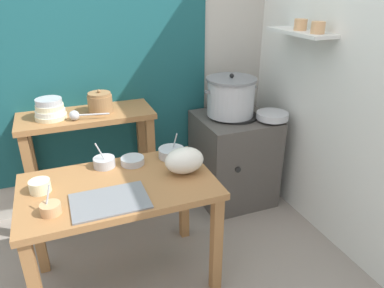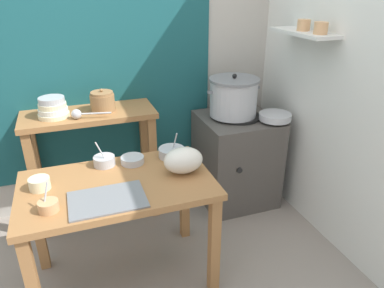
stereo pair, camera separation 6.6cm
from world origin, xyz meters
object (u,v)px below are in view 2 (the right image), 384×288
(serving_tray, at_px, (107,200))
(prep_bowl_2, at_px, (48,206))
(plastic_bag, at_px, (183,160))
(prep_bowl_1, at_px, (132,160))
(prep_bowl_4, at_px, (172,152))
(bowl_stack_enamel, at_px, (53,108))
(prep_bowl_0, at_px, (39,183))
(prep_table, at_px, (119,199))
(steamer_pot, at_px, (234,97))
(prep_bowl_3, at_px, (104,160))
(clay_pot, at_px, (102,101))
(stove_block, at_px, (236,159))
(ladle, at_px, (78,114))
(wide_pan, at_px, (275,117))
(back_shelf_table, at_px, (92,140))

(serving_tray, relative_size, prep_bowl_2, 2.63)
(plastic_bag, xyz_separation_m, prep_bowl_1, (-0.27, 0.22, -0.05))
(prep_bowl_4, bearing_deg, bowl_stack_enamel, 142.67)
(bowl_stack_enamel, xyz_separation_m, prep_bowl_0, (-0.10, -0.68, -0.21))
(serving_tray, relative_size, prep_bowl_1, 2.72)
(prep_table, xyz_separation_m, steamer_pot, (1.04, 0.66, 0.32))
(plastic_bag, height_order, prep_bowl_3, prep_bowl_3)
(bowl_stack_enamel, xyz_separation_m, plastic_bag, (0.71, -0.76, -0.17))
(prep_bowl_0, xyz_separation_m, prep_bowl_4, (0.81, 0.14, -0.00))
(clay_pot, xyz_separation_m, bowl_stack_enamel, (-0.34, -0.02, -0.00))
(steamer_pot, height_order, bowl_stack_enamel, steamer_pot)
(stove_block, relative_size, prep_bowl_3, 4.69)
(plastic_bag, xyz_separation_m, prep_bowl_4, (-0.01, 0.22, -0.05))
(ladle, height_order, wide_pan, ladle)
(plastic_bag, relative_size, prep_bowl_3, 1.44)
(bowl_stack_enamel, height_order, prep_bowl_4, bowl_stack_enamel)
(wide_pan, distance_m, prep_bowl_1, 1.21)
(bowl_stack_enamel, xyz_separation_m, prep_bowl_4, (0.70, -0.54, -0.21))
(back_shelf_table, relative_size, prep_bowl_1, 6.54)
(prep_table, height_order, prep_bowl_4, prep_bowl_4)
(prep_bowl_0, relative_size, prep_bowl_4, 0.65)
(serving_tray, relative_size, prep_bowl_4, 2.27)
(prep_table, bearing_deg, bowl_stack_enamel, 112.54)
(stove_block, distance_m, prep_bowl_2, 1.70)
(stove_block, height_order, wide_pan, wide_pan)
(wide_pan, bearing_deg, bowl_stack_enamel, 169.55)
(bowl_stack_enamel, relative_size, prep_bowl_1, 1.46)
(prep_table, relative_size, prep_bowl_4, 6.25)
(serving_tray, distance_m, prep_bowl_2, 0.29)
(steamer_pot, bearing_deg, stove_block, -26.62)
(prep_bowl_0, bearing_deg, clay_pot, 57.07)
(clay_pot, distance_m, plastic_bag, 0.87)
(back_shelf_table, height_order, serving_tray, back_shelf_table)
(prep_table, distance_m, clay_pot, 0.85)
(clay_pot, relative_size, plastic_bag, 0.74)
(ladle, distance_m, plastic_bag, 0.87)
(prep_table, relative_size, prep_bowl_0, 9.57)
(wide_pan, height_order, prep_bowl_3, prep_bowl_3)
(stove_block, distance_m, prep_bowl_1, 1.10)
(back_shelf_table, relative_size, stove_block, 1.23)
(back_shelf_table, relative_size, clay_pot, 5.44)
(back_shelf_table, xyz_separation_m, ladle, (-0.08, -0.12, 0.26))
(prep_bowl_0, distance_m, prep_bowl_3, 0.41)
(clay_pot, bearing_deg, prep_bowl_4, -57.09)
(plastic_bag, xyz_separation_m, prep_bowl_0, (-0.81, 0.08, -0.04))
(ladle, relative_size, prep_bowl_1, 1.83)
(prep_bowl_1, relative_size, prep_bowl_3, 0.88)
(prep_table, xyz_separation_m, bowl_stack_enamel, (-0.31, 0.75, 0.36))
(bowl_stack_enamel, height_order, serving_tray, bowl_stack_enamel)
(wide_pan, xyz_separation_m, prep_bowl_0, (-1.73, -0.38, -0.05))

